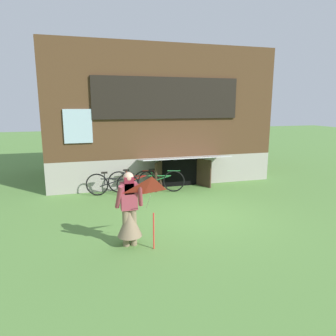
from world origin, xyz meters
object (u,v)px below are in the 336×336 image
at_px(bicycle_red, 134,181).
at_px(bicycle_black, 112,184).
at_px(person, 129,215).
at_px(kite, 152,194).
at_px(bicycle_green, 159,181).

height_order(bicycle_red, bicycle_black, bicycle_red).
distance_m(person, bicycle_red, 4.14).
bearing_deg(person, bicycle_black, 88.01).
distance_m(kite, bicycle_green, 4.62).
xyz_separation_m(person, kite, (0.38, -0.48, 0.57)).
bearing_deg(person, bicycle_red, 77.57).
bearing_deg(kite, bicycle_green, 73.79).
distance_m(person, bicycle_black, 3.88).
bearing_deg(bicycle_red, bicycle_green, -1.34).
xyz_separation_m(kite, bicycle_red, (0.43, 4.53, -0.86)).
bearing_deg(kite, bicycle_red, 84.63).
height_order(kite, bicycle_green, kite).
relative_size(person, kite, 1.06).
bearing_deg(bicycle_black, bicycle_green, 15.58).
height_order(bicycle_green, bicycle_red, bicycle_red).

